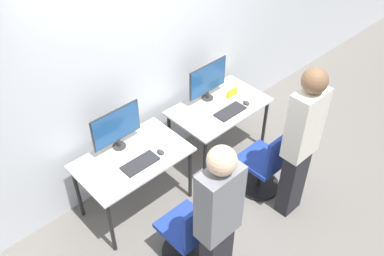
{
  "coord_description": "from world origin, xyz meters",
  "views": [
    {
      "loc": [
        -2.26,
        -2.28,
        3.68
      ],
      "look_at": [
        0.0,
        0.14,
        0.88
      ],
      "focal_mm": 40.0,
      "sensor_mm": 36.0,
      "label": 1
    }
  ],
  "objects_px": {
    "monitor_right": "(208,80)",
    "person_right": "(302,140)",
    "person_left": "(218,219)",
    "office_chair_right": "(265,166)",
    "monitor_left": "(116,127)",
    "keyboard_right": "(230,111)",
    "mouse_left": "(161,152)",
    "office_chair_left": "(190,233)",
    "mouse_right": "(246,103)",
    "keyboard_left": "(140,163)"
  },
  "relations": [
    {
      "from": "keyboard_left",
      "to": "office_chair_right",
      "type": "height_order",
      "value": "office_chair_right"
    },
    {
      "from": "monitor_left",
      "to": "keyboard_left",
      "type": "xyz_separation_m",
      "value": [
        0.0,
        -0.35,
        -0.25
      ]
    },
    {
      "from": "monitor_right",
      "to": "keyboard_right",
      "type": "xyz_separation_m",
      "value": [
        0.0,
        -0.36,
        -0.25
      ]
    },
    {
      "from": "mouse_left",
      "to": "person_left",
      "type": "xyz_separation_m",
      "value": [
        -0.29,
        -1.07,
        0.19
      ]
    },
    {
      "from": "monitor_left",
      "to": "keyboard_right",
      "type": "distance_m",
      "value": 1.32
    },
    {
      "from": "keyboard_left",
      "to": "keyboard_right",
      "type": "bearing_deg",
      "value": -1.6
    },
    {
      "from": "keyboard_left",
      "to": "office_chair_left",
      "type": "relative_size",
      "value": 0.43
    },
    {
      "from": "person_left",
      "to": "monitor_right",
      "type": "height_order",
      "value": "person_left"
    },
    {
      "from": "person_left",
      "to": "mouse_right",
      "type": "xyz_separation_m",
      "value": [
        1.53,
        1.03,
        -0.19
      ]
    },
    {
      "from": "person_left",
      "to": "keyboard_right",
      "type": "height_order",
      "value": "person_left"
    },
    {
      "from": "monitor_left",
      "to": "mouse_right",
      "type": "xyz_separation_m",
      "value": [
        1.49,
        -0.4,
        -0.24
      ]
    },
    {
      "from": "person_left",
      "to": "monitor_left",
      "type": "bearing_deg",
      "value": 88.4
    },
    {
      "from": "monitor_left",
      "to": "mouse_left",
      "type": "distance_m",
      "value": 0.5
    },
    {
      "from": "keyboard_left",
      "to": "person_right",
      "type": "xyz_separation_m",
      "value": [
        1.17,
        -1.0,
        0.24
      ]
    },
    {
      "from": "person_left",
      "to": "person_right",
      "type": "height_order",
      "value": "person_right"
    },
    {
      "from": "monitor_right",
      "to": "person_left",
      "type": "bearing_deg",
      "value": -132.1
    },
    {
      "from": "office_chair_left",
      "to": "mouse_right",
      "type": "height_order",
      "value": "office_chair_left"
    },
    {
      "from": "monitor_left",
      "to": "office_chair_left",
      "type": "distance_m",
      "value": 1.24
    },
    {
      "from": "mouse_right",
      "to": "person_right",
      "type": "bearing_deg",
      "value": -108.22
    },
    {
      "from": "mouse_right",
      "to": "person_right",
      "type": "relative_size",
      "value": 0.05
    },
    {
      "from": "monitor_right",
      "to": "mouse_left",
      "type": "bearing_deg",
      "value": -160.91
    },
    {
      "from": "mouse_left",
      "to": "keyboard_right",
      "type": "distance_m",
      "value": 0.99
    },
    {
      "from": "mouse_right",
      "to": "person_left",
      "type": "bearing_deg",
      "value": -145.93
    },
    {
      "from": "keyboard_left",
      "to": "mouse_right",
      "type": "xyz_separation_m",
      "value": [
        1.49,
        -0.06,
        0.01
      ]
    },
    {
      "from": "monitor_right",
      "to": "person_right",
      "type": "distance_m",
      "value": 1.33
    },
    {
      "from": "monitor_left",
      "to": "mouse_right",
      "type": "relative_size",
      "value": 6.12
    },
    {
      "from": "person_left",
      "to": "monitor_right",
      "type": "relative_size",
      "value": 3.09
    },
    {
      "from": "person_right",
      "to": "person_left",
      "type": "bearing_deg",
      "value": -175.91
    },
    {
      "from": "person_left",
      "to": "monitor_right",
      "type": "xyz_separation_m",
      "value": [
        1.28,
        1.42,
        0.05
      ]
    },
    {
      "from": "keyboard_left",
      "to": "keyboard_right",
      "type": "height_order",
      "value": "same"
    },
    {
      "from": "person_right",
      "to": "mouse_left",
      "type": "bearing_deg",
      "value": 133.35
    },
    {
      "from": "keyboard_left",
      "to": "mouse_left",
      "type": "height_order",
      "value": "mouse_left"
    },
    {
      "from": "person_right",
      "to": "office_chair_left",
      "type": "bearing_deg",
      "value": 166.79
    },
    {
      "from": "mouse_left",
      "to": "person_left",
      "type": "height_order",
      "value": "person_left"
    },
    {
      "from": "monitor_left",
      "to": "mouse_right",
      "type": "distance_m",
      "value": 1.56
    },
    {
      "from": "office_chair_right",
      "to": "monitor_right",
      "type": "bearing_deg",
      "value": 86.82
    },
    {
      "from": "keyboard_right",
      "to": "person_left",
      "type": "bearing_deg",
      "value": -140.5
    },
    {
      "from": "office_chair_right",
      "to": "mouse_right",
      "type": "bearing_deg",
      "value": 62.59
    },
    {
      "from": "person_left",
      "to": "office_chair_right",
      "type": "distance_m",
      "value": 1.43
    },
    {
      "from": "monitor_left",
      "to": "keyboard_right",
      "type": "relative_size",
      "value": 1.47
    },
    {
      "from": "monitor_left",
      "to": "mouse_left",
      "type": "height_order",
      "value": "monitor_left"
    },
    {
      "from": "office_chair_left",
      "to": "keyboard_right",
      "type": "bearing_deg",
      "value": 28.76
    },
    {
      "from": "mouse_left",
      "to": "office_chair_right",
      "type": "height_order",
      "value": "office_chair_right"
    },
    {
      "from": "monitor_right",
      "to": "mouse_right",
      "type": "xyz_separation_m",
      "value": [
        0.25,
        -0.38,
        -0.24
      ]
    },
    {
      "from": "mouse_left",
      "to": "person_right",
      "type": "relative_size",
      "value": 0.05
    },
    {
      "from": "mouse_right",
      "to": "office_chair_right",
      "type": "distance_m",
      "value": 0.76
    },
    {
      "from": "person_left",
      "to": "person_right",
      "type": "distance_m",
      "value": 1.22
    },
    {
      "from": "office_chair_right",
      "to": "person_right",
      "type": "distance_m",
      "value": 0.73
    },
    {
      "from": "mouse_right",
      "to": "monitor_left",
      "type": "bearing_deg",
      "value": 164.8
    },
    {
      "from": "keyboard_left",
      "to": "monitor_left",
      "type": "bearing_deg",
      "value": 90.0
    }
  ]
}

